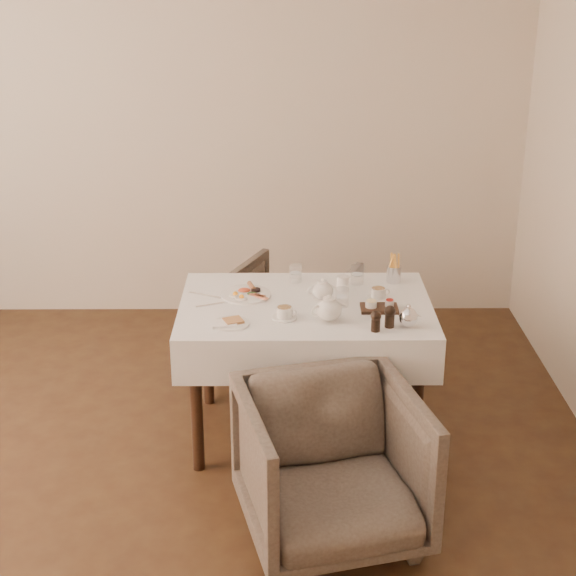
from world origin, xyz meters
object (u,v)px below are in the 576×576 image
(armchair_near, at_px, (332,467))
(teapot_centre, at_px, (322,289))
(table, at_px, (306,325))
(armchair_far, at_px, (291,318))
(breakfast_plate, at_px, (246,294))

(armchair_near, xyz_separation_m, teapot_centre, (-0.01, 0.91, 0.47))
(table, bearing_deg, teapot_centre, 27.71)
(armchair_far, height_order, teapot_centre, teapot_centre)
(armchair_far, distance_m, breakfast_plate, 0.85)
(armchair_far, bearing_deg, table, 118.59)
(armchair_near, bearing_deg, table, 82.11)
(table, distance_m, breakfast_plate, 0.35)
(armchair_near, xyz_separation_m, breakfast_plate, (-0.40, 0.98, 0.42))
(breakfast_plate, bearing_deg, table, -12.70)
(armchair_near, bearing_deg, teapot_centre, 76.38)
(table, bearing_deg, armchair_far, 94.73)
(table, height_order, breakfast_plate, breakfast_plate)
(table, height_order, armchair_near, table)
(table, relative_size, teapot_centre, 8.47)
(armchair_near, distance_m, armchair_far, 1.67)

